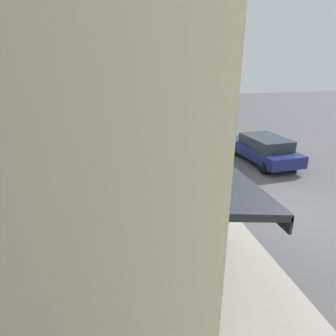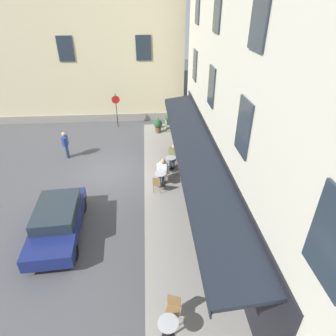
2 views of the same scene
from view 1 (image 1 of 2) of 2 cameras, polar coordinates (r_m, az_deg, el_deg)
The scene contains 14 objects.
ground_plane at distance 10.64m, azimuth 22.49°, elevation -8.04°, with size 70.00×70.00×0.00m, color #4C4C51.
sidewalk_cafe_terrace at distance 12.05m, azimuth 0.10°, elevation -2.97°, with size 20.50×3.20×0.01m, color gray.
cafe_table_near_entrance at distance 10.56m, azimuth 5.95°, elevation -3.71°, with size 0.60×0.60×0.75m.
cafe_chair_wicker_back_row at distance 11.12m, azimuth 6.02°, elevation -2.12°, with size 0.51×0.51×0.91m.
cafe_chair_wicker_by_window at distance 9.96m, azimuth 5.91°, elevation -4.89°, with size 0.51×0.51×0.91m.
cafe_table_mid_terrace at distance 8.94m, azimuth 5.04°, elevation -8.40°, with size 0.60×0.60×0.75m.
cafe_chair_wicker_corner_left at distance 9.43m, azimuth 6.70°, elevation -6.46°, with size 0.56×0.56×0.91m.
cafe_chair_wicker_kerbside at distance 8.37m, azimuth 4.25°, elevation -10.08°, with size 0.54×0.54×0.91m.
cafe_table_streetside at distance 17.88m, azimuth -1.23°, elevation 6.53°, with size 0.60×0.60×0.75m.
cafe_chair_wicker_facing_street at distance 18.48m, azimuth -1.30°, elevation 7.17°, with size 0.46×0.46×0.91m.
cafe_chair_wicker_corner_right at distance 17.26m, azimuth -1.50°, elevation 6.21°, with size 0.51×0.51×0.91m.
seated_patron_in_olive at distance 8.47m, azimuth 4.57°, elevation -8.34°, with size 0.68×0.65×1.36m.
seated_companion_in_white at distance 10.09m, azimuth 5.96°, elevation -3.53°, with size 0.64×0.66×1.33m.
parked_car_navy at distance 15.05m, azimuth 18.25°, elevation 3.67°, with size 4.41×2.07×1.33m.
Camera 1 is at (7.55, -5.75, 4.79)m, focal length 30.91 mm.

